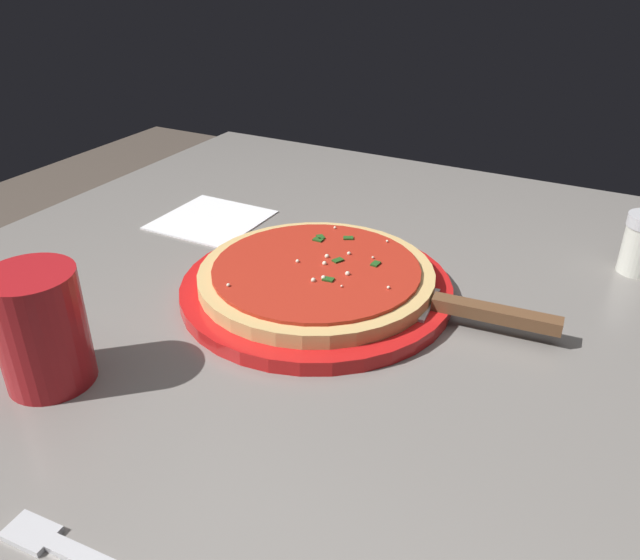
# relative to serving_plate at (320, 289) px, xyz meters

# --- Properties ---
(restaurant_table) EXTENTS (1.03, 0.96, 0.73)m
(restaurant_table) POSITION_rel_serving_plate_xyz_m (-0.01, 0.00, -0.13)
(restaurant_table) COLOR black
(restaurant_table) RESTS_ON ground_plane
(serving_plate) EXTENTS (0.31, 0.31, 0.02)m
(serving_plate) POSITION_rel_serving_plate_xyz_m (0.00, 0.00, 0.00)
(serving_plate) COLOR red
(serving_plate) RESTS_ON restaurant_table
(pizza) EXTENTS (0.26, 0.26, 0.02)m
(pizza) POSITION_rel_serving_plate_xyz_m (0.00, -0.00, 0.02)
(pizza) COLOR #DBB26B
(pizza) RESTS_ON serving_plate
(pizza_server) EXTENTS (0.08, 0.22, 0.01)m
(pizza_server) POSITION_rel_serving_plate_xyz_m (0.01, -0.15, 0.01)
(pizza_server) COLOR silver
(pizza_server) RESTS_ON serving_plate
(cup_tall_drink) EXTENTS (0.08, 0.08, 0.11)m
(cup_tall_drink) POSITION_rel_serving_plate_xyz_m (-0.25, 0.15, 0.05)
(cup_tall_drink) COLOR #B2191E
(cup_tall_drink) RESTS_ON restaurant_table
(napkin_folded_right) EXTENTS (0.14, 0.14, 0.00)m
(napkin_folded_right) POSITION_rel_serving_plate_xyz_m (0.12, 0.24, -0.01)
(napkin_folded_right) COLOR white
(napkin_folded_right) RESTS_ON restaurant_table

